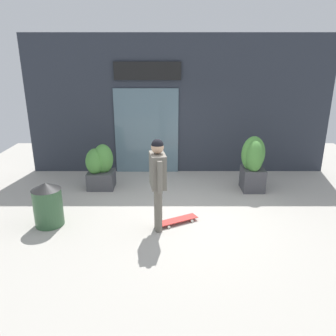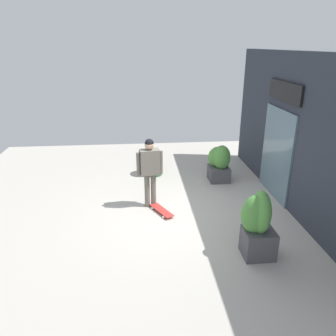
# 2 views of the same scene
# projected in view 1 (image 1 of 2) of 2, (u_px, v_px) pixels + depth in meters

# --- Properties ---
(ground_plane) EXTENTS (12.00, 12.00, 0.00)m
(ground_plane) POSITION_uv_depth(u_px,v_px,m) (182.00, 215.00, 6.82)
(ground_plane) COLOR #B2ADA3
(building_facade) EXTENTS (8.22, 0.31, 3.70)m
(building_facade) POSITION_uv_depth(u_px,v_px,m) (177.00, 106.00, 8.97)
(building_facade) COLOR #2D333D
(building_facade) RESTS_ON ground_plane
(skateboarder) EXTENTS (0.33, 0.64, 1.76)m
(skateboarder) POSITION_uv_depth(u_px,v_px,m) (158.00, 175.00, 5.91)
(skateboarder) COLOR #666056
(skateboarder) RESTS_ON ground_plane
(skateboard) EXTENTS (0.82, 0.57, 0.08)m
(skateboard) POSITION_uv_depth(u_px,v_px,m) (178.00, 220.00, 6.48)
(skateboard) COLOR red
(skateboard) RESTS_ON ground_plane
(planter_box_left) EXTENTS (0.67, 0.61, 1.11)m
(planter_box_left) POSITION_uv_depth(u_px,v_px,m) (100.00, 166.00, 8.09)
(planter_box_left) COLOR #47474C
(planter_box_left) RESTS_ON ground_plane
(planter_box_right) EXTENTS (0.58, 0.67, 1.35)m
(planter_box_right) POSITION_uv_depth(u_px,v_px,m) (253.00, 163.00, 7.87)
(planter_box_right) COLOR #47474C
(planter_box_right) RESTS_ON ground_plane
(trash_bin) EXTENTS (0.56, 0.56, 0.87)m
(trash_bin) POSITION_uv_depth(u_px,v_px,m) (48.00, 204.00, 6.29)
(trash_bin) COLOR #335938
(trash_bin) RESTS_ON ground_plane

